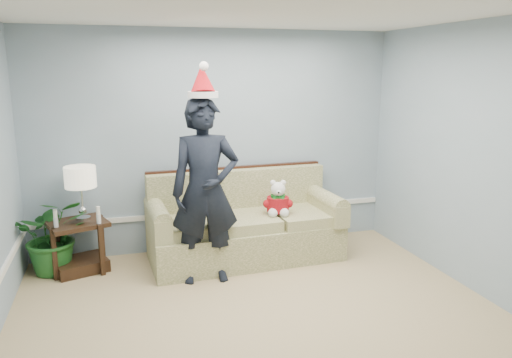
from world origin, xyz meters
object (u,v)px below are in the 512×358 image
at_px(sofa, 244,227).
at_px(table_lamp, 80,179).
at_px(side_table, 80,252).
at_px(houseplant, 54,235).
at_px(teddy_bear, 278,202).
at_px(man, 205,191).

relative_size(sofa, table_lamp, 3.75).
height_order(side_table, table_lamp, table_lamp).
distance_m(side_table, houseplant, 0.33).
xyz_separation_m(table_lamp, teddy_bear, (2.19, -0.32, -0.34)).
height_order(side_table, teddy_bear, teddy_bear).
bearing_deg(man, table_lamp, 154.08).
xyz_separation_m(sofa, houseplant, (-2.14, 0.12, 0.06)).
bearing_deg(table_lamp, man, -28.31).
relative_size(side_table, man, 0.37).
distance_m(table_lamp, teddy_bear, 2.24).
distance_m(houseplant, man, 1.80).
height_order(side_table, man, man).
height_order(sofa, table_lamp, table_lamp).
bearing_deg(table_lamp, houseplant, -176.48).
xyz_separation_m(table_lamp, houseplant, (-0.32, -0.02, -0.61)).
relative_size(table_lamp, man, 0.31).
relative_size(sofa, teddy_bear, 5.38).
xyz_separation_m(side_table, table_lamp, (0.06, 0.06, 0.82)).
distance_m(side_table, table_lamp, 0.82).
relative_size(table_lamp, teddy_bear, 1.43).
bearing_deg(side_table, sofa, -2.48).
bearing_deg(teddy_bear, table_lamp, -174.30).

